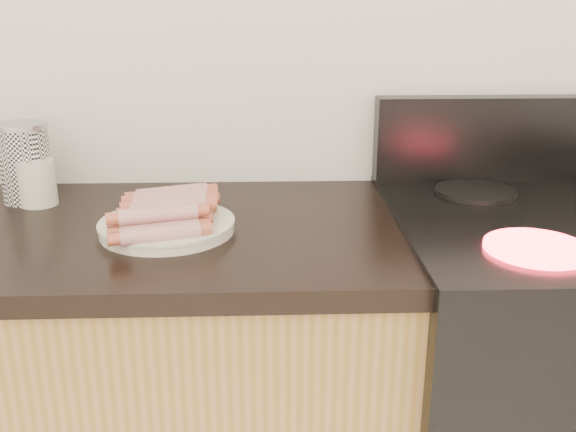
{
  "coord_description": "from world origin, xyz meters",
  "views": [
    {
      "loc": [
        0.14,
        0.49,
        1.33
      ],
      "look_at": [
        0.18,
        1.62,
        0.94
      ],
      "focal_mm": 40.0,
      "sensor_mm": 36.0,
      "label": 1
    }
  ],
  "objects_px": {
    "mug": "(37,183)",
    "main_plate": "(167,228)",
    "stove": "(555,410)",
    "canister": "(25,162)"
  },
  "relations": [
    {
      "from": "mug",
      "to": "main_plate",
      "type": "bearing_deg",
      "value": -31.16
    },
    {
      "from": "stove",
      "to": "canister",
      "type": "relative_size",
      "value": 5.27
    },
    {
      "from": "canister",
      "to": "stove",
      "type": "bearing_deg",
      "value": -9.37
    },
    {
      "from": "main_plate",
      "to": "canister",
      "type": "height_order",
      "value": "canister"
    },
    {
      "from": "mug",
      "to": "canister",
      "type": "bearing_deg",
      "value": 134.62
    },
    {
      "from": "main_plate",
      "to": "stove",
      "type": "bearing_deg",
      "value": 1.55
    },
    {
      "from": "main_plate",
      "to": "mug",
      "type": "relative_size",
      "value": 2.59
    },
    {
      "from": "stove",
      "to": "main_plate",
      "type": "height_order",
      "value": "main_plate"
    },
    {
      "from": "main_plate",
      "to": "mug",
      "type": "xyz_separation_m",
      "value": [
        -0.3,
        0.18,
        0.04
      ]
    },
    {
      "from": "main_plate",
      "to": "canister",
      "type": "distance_m",
      "value": 0.4
    }
  ]
}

